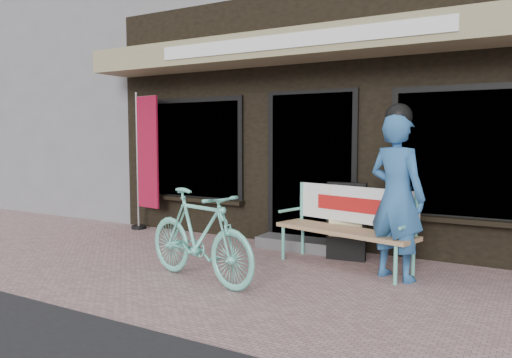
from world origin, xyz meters
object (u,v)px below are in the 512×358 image
Objects in this scene: person at (397,194)px; menu_stand at (346,221)px; bench at (349,220)px; bicycle at (199,236)px; nobori_red at (146,159)px.

menu_stand is (-0.75, 0.50, -0.44)m from person.
menu_stand is at bearing 129.25° from bench.
person is 1.15× the size of bicycle.
bench is at bearing 178.51° from person.
nobori_red is 3.63m from menu_stand.
nobori_red is (-4.31, 0.75, 0.24)m from person.
menu_stand is (3.56, -0.25, -0.68)m from nobori_red.
bench is 1.10× the size of bicycle.
person is at bearing -6.93° from bench.
menu_stand is at bearing 165.69° from person.
menu_stand is (-0.12, 0.26, -0.06)m from bench.
person is at bearing 1.03° from nobori_red.
menu_stand reaches higher than bench.
bench is at bearing -70.72° from menu_stand.
nobori_red is at bearing 66.42° from bicycle.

